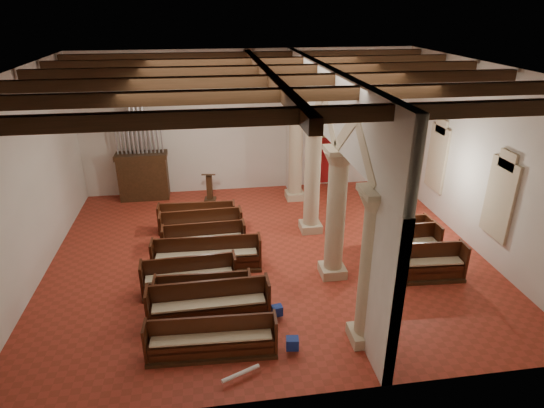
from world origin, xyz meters
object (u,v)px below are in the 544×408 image
at_px(pipe_organ, 143,168).
at_px(processional_banner, 340,175).
at_px(nave_pew_0, 212,344).
at_px(lectern, 210,189).
at_px(aisle_pew_0, 430,267).

xyz_separation_m(pipe_organ, processional_banner, (8.34, -0.69, -0.55)).
bearing_deg(nave_pew_0, lectern, 91.55).
bearing_deg(processional_banner, lectern, 175.70).
height_order(pipe_organ, processional_banner, pipe_organ).
xyz_separation_m(processional_banner, nave_pew_0, (-5.79, -9.27, -0.50)).
height_order(processional_banner, nave_pew_0, processional_banner).
xyz_separation_m(lectern, aisle_pew_0, (6.44, -6.90, -0.16)).
bearing_deg(pipe_organ, processional_banner, -4.72).
distance_m(pipe_organ, processional_banner, 8.39).
height_order(pipe_organ, nave_pew_0, pipe_organ).
xyz_separation_m(lectern, nave_pew_0, (-0.17, -9.24, -0.22)).
height_order(nave_pew_0, aisle_pew_0, aisle_pew_0).
distance_m(lectern, nave_pew_0, 9.24).
bearing_deg(aisle_pew_0, lectern, 136.37).
xyz_separation_m(processional_banner, aisle_pew_0, (0.82, -6.93, -0.45)).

